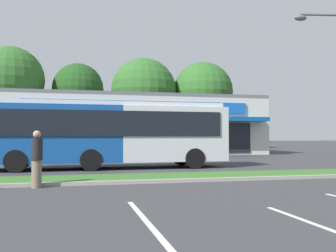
{
  "coord_description": "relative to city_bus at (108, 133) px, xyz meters",
  "views": [
    {
      "loc": [
        -6.02,
        -0.09,
        1.6
      ],
      "look_at": [
        -1.56,
        18.1,
        2.09
      ],
      "focal_mm": 41.3,
      "sensor_mm": 36.0,
      "label": 1
    }
  ],
  "objects": [
    {
      "name": "grass_median",
      "position": [
        4.37,
        -5.09,
        -1.71
      ],
      "size": [
        56.0,
        2.2,
        0.12
      ],
      "primitive_type": "cube",
      "color": "#386B28",
      "rests_on": "ground_plane"
    },
    {
      "name": "tree_mid_left",
      "position": [
        -1.21,
        24.76,
        5.07
      ],
      "size": [
        5.64,
        5.64,
        9.68
      ],
      "color": "#473323",
      "rests_on": "ground_plane"
    },
    {
      "name": "tree_mid_right",
      "position": [
        14.22,
        27.04,
        5.37
      ],
      "size": [
        7.58,
        7.58,
        10.94
      ],
      "color": "#473323",
      "rests_on": "ground_plane"
    },
    {
      "name": "car_0",
      "position": [
        2.73,
        6.45,
        -0.99
      ],
      "size": [
        4.23,
        1.96,
        1.51
      ],
      "color": "silver",
      "rests_on": "ground_plane"
    },
    {
      "name": "pedestrian_by_pole",
      "position": [
        -2.75,
        -6.64,
        -0.88
      ],
      "size": [
        0.36,
        0.36,
        1.77
      ],
      "rotation": [
        0.0,
        0.0,
        2.68
      ],
      "color": "#726651",
      "rests_on": "ground_plane"
    },
    {
      "name": "parking_stripe_0",
      "position": [
        -0.31,
        -12.26,
        -1.76
      ],
      "size": [
        0.12,
        4.8,
        0.01
      ],
      "primitive_type": "cube",
      "color": "silver",
      "rests_on": "ground_plane"
    },
    {
      "name": "tree_mid",
      "position": [
        6.69,
        27.42,
        5.38
      ],
      "size": [
        8.0,
        8.0,
        11.15
      ],
      "color": "#473323",
      "rests_on": "ground_plane"
    },
    {
      "name": "curb_lip",
      "position": [
        4.37,
        -6.31,
        -1.71
      ],
      "size": [
        56.0,
        0.24,
        0.12
      ],
      "primitive_type": "cube",
      "color": "#99968C",
      "rests_on": "ground_plane"
    },
    {
      "name": "tree_left",
      "position": [
        -8.09,
        23.72,
        5.71
      ],
      "size": [
        6.95,
        6.95,
        10.96
      ],
      "color": "#473323",
      "rests_on": "ground_plane"
    },
    {
      "name": "storefront_building",
      "position": [
        3.46,
        15.97,
        0.8
      ],
      "size": [
        22.52,
        11.47,
        5.12
      ],
      "color": "beige",
      "rests_on": "ground_plane"
    },
    {
      "name": "city_bus",
      "position": [
        0.0,
        0.0,
        0.0
      ],
      "size": [
        11.83,
        2.78,
        3.25
      ],
      "rotation": [
        0.0,
        0.0,
        0.01
      ],
      "color": "#144793",
      "rests_on": "ground_plane"
    }
  ]
}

